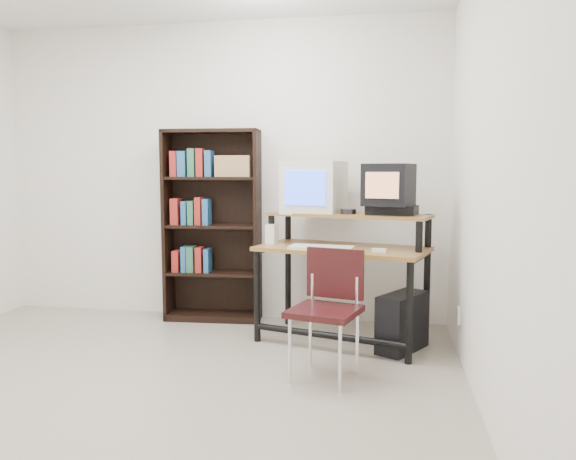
% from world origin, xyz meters
% --- Properties ---
extents(floor, '(4.00, 4.00, 0.01)m').
position_xyz_m(floor, '(0.00, 0.00, -0.01)').
color(floor, '#ACA18F').
rests_on(floor, ground).
extents(back_wall, '(4.00, 0.01, 2.60)m').
position_xyz_m(back_wall, '(0.00, 2.00, 1.30)').
color(back_wall, white).
rests_on(back_wall, floor).
extents(right_wall, '(0.01, 4.00, 2.60)m').
position_xyz_m(right_wall, '(2.00, 0.00, 1.30)').
color(right_wall, white).
rests_on(right_wall, floor).
extents(computer_desk, '(1.37, 0.94, 0.98)m').
position_xyz_m(computer_desk, '(1.16, 1.40, 0.69)').
color(computer_desk, olive).
rests_on(computer_desk, floor).
extents(crt_monitor, '(0.51, 0.51, 0.41)m').
position_xyz_m(crt_monitor, '(0.91, 1.61, 1.18)').
color(crt_monitor, silver).
rests_on(crt_monitor, computer_desk).
extents(vcr, '(0.40, 0.32, 0.08)m').
position_xyz_m(vcr, '(1.52, 1.43, 1.01)').
color(vcr, black).
rests_on(vcr, computer_desk).
extents(crt_tv, '(0.41, 0.40, 0.31)m').
position_xyz_m(crt_tv, '(1.49, 1.40, 1.21)').
color(crt_tv, black).
rests_on(crt_tv, vcr).
extents(cd_spindle, '(0.13, 0.13, 0.05)m').
position_xyz_m(cd_spindle, '(1.19, 1.44, 0.99)').
color(cd_spindle, '#26262B').
rests_on(cd_spindle, computer_desk).
extents(keyboard, '(0.49, 0.26, 0.03)m').
position_xyz_m(keyboard, '(1.01, 1.25, 0.74)').
color(keyboard, silver).
rests_on(keyboard, computer_desk).
extents(mousepad, '(0.26, 0.23, 0.01)m').
position_xyz_m(mousepad, '(1.43, 1.18, 0.72)').
color(mousepad, black).
rests_on(mousepad, computer_desk).
extents(mouse, '(0.11, 0.07, 0.03)m').
position_xyz_m(mouse, '(1.43, 1.16, 0.74)').
color(mouse, white).
rests_on(mouse, mousepad).
extents(desk_speaker, '(0.10, 0.10, 0.17)m').
position_xyz_m(desk_speaker, '(0.59, 1.47, 0.80)').
color(desk_speaker, silver).
rests_on(desk_speaker, computer_desk).
extents(pc_tower, '(0.40, 0.49, 0.42)m').
position_xyz_m(pc_tower, '(1.61, 1.24, 0.21)').
color(pc_tower, black).
rests_on(pc_tower, floor).
extents(school_chair, '(0.49, 0.49, 0.81)m').
position_xyz_m(school_chair, '(1.13, 0.64, 0.50)').
color(school_chair, black).
rests_on(school_chair, floor).
extents(bookshelf, '(0.85, 0.33, 1.66)m').
position_xyz_m(bookshelf, '(-0.02, 1.85, 0.86)').
color(bookshelf, black).
rests_on(bookshelf, floor).
extents(wall_outlet, '(0.02, 0.08, 0.12)m').
position_xyz_m(wall_outlet, '(1.99, 1.15, 0.30)').
color(wall_outlet, beige).
rests_on(wall_outlet, right_wall).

